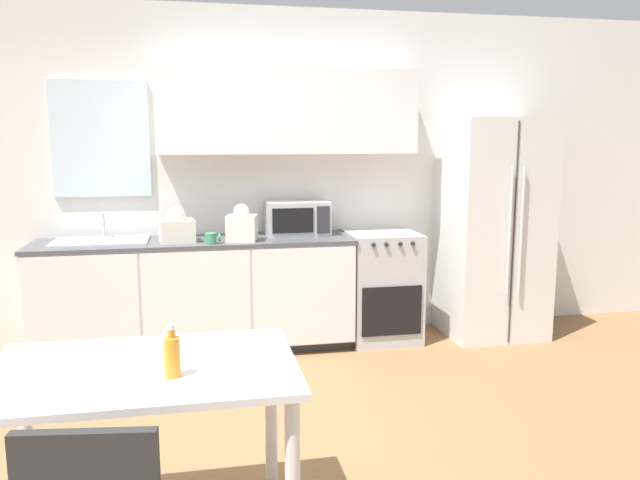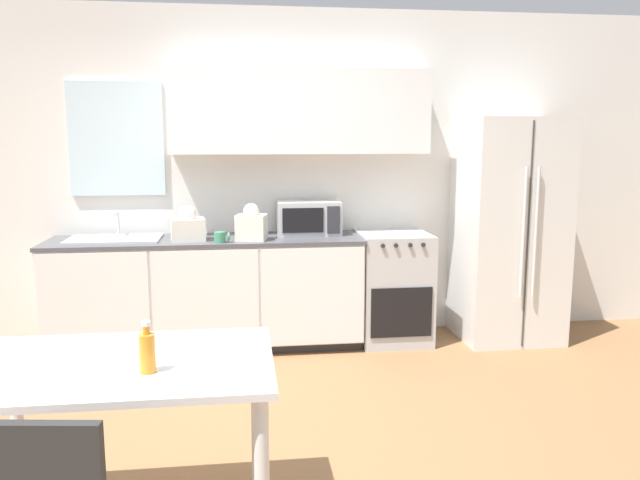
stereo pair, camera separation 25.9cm
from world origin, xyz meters
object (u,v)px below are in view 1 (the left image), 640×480
Objects in this scene: oven_range at (381,286)px; dining_table at (145,394)px; refrigerator at (493,228)px; coffee_mug at (211,238)px; drink_bottle at (172,355)px; microwave at (297,218)px.

dining_table is at bearing -124.96° from oven_range.
refrigerator is at bearing 41.93° from dining_table.
oven_range is 7.56× the size of coffee_mug.
drink_bottle is at bearing -135.28° from refrigerator.
coffee_mug is (-2.34, -0.17, 0.01)m from refrigerator.
microwave is 2.84m from drink_bottle.
microwave is 0.43× the size of dining_table.
coffee_mug is (-1.38, -0.22, 0.48)m from oven_range.
oven_range is at bearing 177.33° from refrigerator.
coffee_mug reaches higher than dining_table.
dining_table is (-1.02, -2.55, -0.36)m from microwave.
drink_bottle reaches higher than oven_range.
microwave reaches higher than coffee_mug.
dining_table is at bearing -98.35° from coffee_mug.
drink_bottle is (-2.55, -2.53, -0.05)m from refrigerator.
coffee_mug is 0.59× the size of drink_bottle.
drink_bottle is (-0.91, -2.68, -0.16)m from microwave.
refrigerator reaches higher than oven_range.
dining_table is 0.26m from drink_bottle.
coffee_mug is at bearing 81.65° from dining_table.
coffee_mug is (-0.70, -0.32, -0.09)m from microwave.
refrigerator is at bearing -5.29° from microwave.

